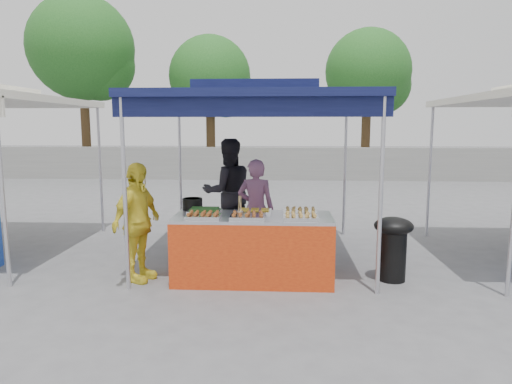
# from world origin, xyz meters

# --- Properties ---
(ground_plane) EXTENTS (80.00, 80.00, 0.00)m
(ground_plane) POSITION_xyz_m (0.00, 0.00, 0.00)
(ground_plane) COLOR #5E5D60
(back_wall) EXTENTS (40.00, 0.25, 1.20)m
(back_wall) POSITION_xyz_m (0.00, 11.00, 0.60)
(back_wall) COLOR gray
(back_wall) RESTS_ON ground_plane
(main_canopy) EXTENTS (3.20, 3.20, 2.57)m
(main_canopy) POSITION_xyz_m (0.00, 0.97, 2.37)
(main_canopy) COLOR silver
(main_canopy) RESTS_ON ground_plane
(tree_0) EXTENTS (4.16, 4.16, 7.15)m
(tree_0) POSITION_xyz_m (-7.52, 12.73, 4.89)
(tree_0) COLOR #432F1A
(tree_0) RESTS_ON ground_plane
(tree_1) EXTENTS (3.32, 3.22, 5.53)m
(tree_1) POSITION_xyz_m (-2.36, 12.71, 3.78)
(tree_1) COLOR #432F1A
(tree_1) RESTS_ON ground_plane
(tree_2) EXTENTS (3.46, 3.39, 5.83)m
(tree_2) POSITION_xyz_m (3.94, 13.27, 3.99)
(tree_2) COLOR #432F1A
(tree_2) RESTS_ON ground_plane
(vendor_table) EXTENTS (2.00, 0.80, 0.85)m
(vendor_table) POSITION_xyz_m (0.00, -0.10, 0.43)
(vendor_table) COLOR red
(vendor_table) RESTS_ON ground_plane
(food_tray_fl) EXTENTS (0.42, 0.30, 0.07)m
(food_tray_fl) POSITION_xyz_m (-0.59, -0.34, 0.88)
(food_tray_fl) COLOR silver
(food_tray_fl) RESTS_ON vendor_table
(food_tray_fm) EXTENTS (0.42, 0.30, 0.07)m
(food_tray_fm) POSITION_xyz_m (-0.05, -0.34, 0.88)
(food_tray_fm) COLOR silver
(food_tray_fm) RESTS_ON vendor_table
(food_tray_fr) EXTENTS (0.42, 0.30, 0.07)m
(food_tray_fr) POSITION_xyz_m (0.59, -0.34, 0.88)
(food_tray_fr) COLOR silver
(food_tray_fr) RESTS_ON vendor_table
(food_tray_bl) EXTENTS (0.42, 0.30, 0.07)m
(food_tray_bl) POSITION_xyz_m (-0.63, -0.02, 0.88)
(food_tray_bl) COLOR silver
(food_tray_bl) RESTS_ON vendor_table
(food_tray_bm) EXTENTS (0.42, 0.30, 0.07)m
(food_tray_bm) POSITION_xyz_m (0.02, 0.00, 0.88)
(food_tray_bm) COLOR silver
(food_tray_bm) RESTS_ON vendor_table
(food_tray_br) EXTENTS (0.42, 0.30, 0.07)m
(food_tray_br) POSITION_xyz_m (0.60, -0.02, 0.88)
(food_tray_br) COLOR silver
(food_tray_br) RESTS_ON vendor_table
(cooking_pot) EXTENTS (0.27, 0.27, 0.16)m
(cooking_pot) POSITION_xyz_m (-0.84, 0.27, 0.93)
(cooking_pot) COLOR black
(cooking_pot) RESTS_ON vendor_table
(skewer_cup) EXTENTS (0.08, 0.08, 0.10)m
(skewer_cup) POSITION_xyz_m (-0.14, -0.33, 0.90)
(skewer_cup) COLOR silver
(skewer_cup) RESTS_ON vendor_table
(wok_burner) EXTENTS (0.49, 0.49, 0.83)m
(wok_burner) POSITION_xyz_m (1.79, 0.00, 0.49)
(wok_burner) COLOR black
(wok_burner) RESTS_ON ground_plane
(crate_left) EXTENTS (0.52, 0.37, 0.31)m
(crate_left) POSITION_xyz_m (-0.40, 0.65, 0.16)
(crate_left) COLOR #142FA9
(crate_left) RESTS_ON ground_plane
(crate_right) EXTENTS (0.47, 0.33, 0.28)m
(crate_right) POSITION_xyz_m (0.32, 0.49, 0.14)
(crate_right) COLOR #142FA9
(crate_right) RESTS_ON ground_plane
(crate_stacked) EXTENTS (0.44, 0.31, 0.26)m
(crate_stacked) POSITION_xyz_m (0.32, 0.49, 0.42)
(crate_stacked) COLOR #142FA9
(crate_stacked) RESTS_ON crate_right
(vendor_woman) EXTENTS (0.57, 0.40, 1.50)m
(vendor_woman) POSITION_xyz_m (-0.02, 0.92, 0.75)
(vendor_woman) COLOR #8F5B80
(vendor_woman) RESTS_ON ground_plane
(helper_man) EXTENTS (1.04, 0.93, 1.77)m
(helper_man) POSITION_xyz_m (-0.52, 1.71, 0.89)
(helper_man) COLOR black
(helper_man) RESTS_ON ground_plane
(customer_person) EXTENTS (0.64, 0.96, 1.52)m
(customer_person) POSITION_xyz_m (-1.47, -0.19, 0.76)
(customer_person) COLOR yellow
(customer_person) RESTS_ON ground_plane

